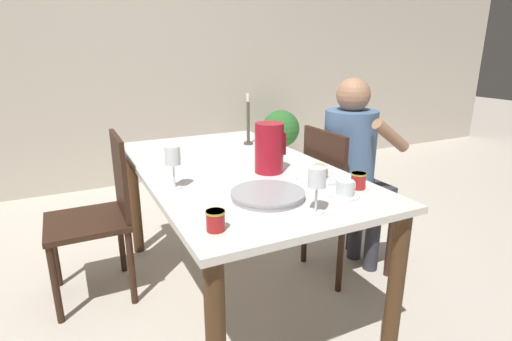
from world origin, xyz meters
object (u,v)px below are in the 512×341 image
object	(u,v)px
jam_jar_amber	(216,220)
candlestick_tall	(248,125)
bread_plate	(319,175)
jam_jar_red	(358,180)
chair_person_side	(339,198)
potted_plant	(281,133)
teacup_near_person	(345,190)
person_seated	(354,161)
chair_opposite	(100,212)
wine_glass_water	(173,157)
red_pitcher	(269,148)
wine_glass_juice	(317,180)
serving_tray	(268,195)

from	to	relation	value
jam_jar_amber	candlestick_tall	size ratio (longest dim) A/B	0.22
bread_plate	jam_jar_red	distance (m)	0.20
chair_person_side	potted_plant	bearing A→B (deg)	160.16
teacup_near_person	person_seated	bearing A→B (deg)	47.51
bread_plate	chair_person_side	bearing A→B (deg)	39.72
chair_opposite	candlestick_tall	bearing A→B (deg)	-85.72
wine_glass_water	person_seated	bearing A→B (deg)	6.90
red_pitcher	bread_plate	size ratio (longest dim) A/B	1.14
wine_glass_juice	teacup_near_person	size ratio (longest dim) A/B	1.41
jam_jar_amber	candlestick_tall	distance (m)	1.26
candlestick_tall	wine_glass_juice	bearing A→B (deg)	-102.26
wine_glass_water	candlestick_tall	xyz separation A→B (m)	(0.64, 0.61, -0.02)
wine_glass_juice	bread_plate	distance (m)	0.41
chair_opposite	wine_glass_juice	bearing A→B (deg)	-146.35
chair_person_side	red_pitcher	distance (m)	0.67
person_seated	red_pitcher	size ratio (longest dim) A/B	4.85
wine_glass_juice	jam_jar_amber	distance (m)	0.40
red_pitcher	bread_plate	xyz separation A→B (m)	(0.15, -0.21, -0.10)
wine_glass_juice	teacup_near_person	distance (m)	0.24
chair_opposite	jam_jar_amber	bearing A→B (deg)	-163.56
chair_person_side	candlestick_tall	xyz separation A→B (m)	(-0.38, 0.47, 0.39)
bread_plate	jam_jar_amber	world-z (taller)	bread_plate
wine_glass_water	chair_opposite	bearing A→B (deg)	117.98
red_pitcher	candlestick_tall	world-z (taller)	candlestick_tall
chair_person_side	wine_glass_juice	distance (m)	0.97
chair_person_side	person_seated	bearing A→B (deg)	87.63
red_pitcher	chair_opposite	bearing A→B (deg)	146.55
bread_plate	jam_jar_red	xyz separation A→B (m)	(0.08, -0.18, 0.02)
jam_jar_amber	potted_plant	world-z (taller)	jam_jar_amber
person_seated	jam_jar_amber	xyz separation A→B (m)	(-1.09, -0.61, 0.09)
wine_glass_juice	serving_tray	world-z (taller)	wine_glass_juice
chair_person_side	bread_plate	xyz separation A→B (m)	(-0.38, -0.32, 0.29)
jam_jar_red	candlestick_tall	world-z (taller)	candlestick_tall
wine_glass_water	jam_jar_red	bearing A→B (deg)	-26.31
wine_glass_water	potted_plant	distance (m)	2.72
chair_opposite	potted_plant	size ratio (longest dim) A/B	1.29
candlestick_tall	bread_plate	bearing A→B (deg)	-90.45
chair_opposite	jam_jar_red	world-z (taller)	chair_opposite
jam_jar_amber	jam_jar_red	size ratio (longest dim) A/B	1.00
chair_person_side	wine_glass_juice	size ratio (longest dim) A/B	5.16
teacup_near_person	potted_plant	world-z (taller)	teacup_near_person
chair_person_side	chair_opposite	world-z (taller)	same
chair_opposite	potted_plant	xyz separation A→B (m)	(2.00, 1.53, -0.03)
person_seated	red_pitcher	xyz separation A→B (m)	(-0.62, -0.10, 0.17)
red_pitcher	candlestick_tall	size ratio (longest dim) A/B	0.77
bread_plate	potted_plant	world-z (taller)	bread_plate
red_pitcher	bread_plate	distance (m)	0.28
person_seated	bread_plate	world-z (taller)	person_seated
teacup_near_person	candlestick_tall	bearing A→B (deg)	87.98
person_seated	candlestick_tall	distance (m)	0.69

